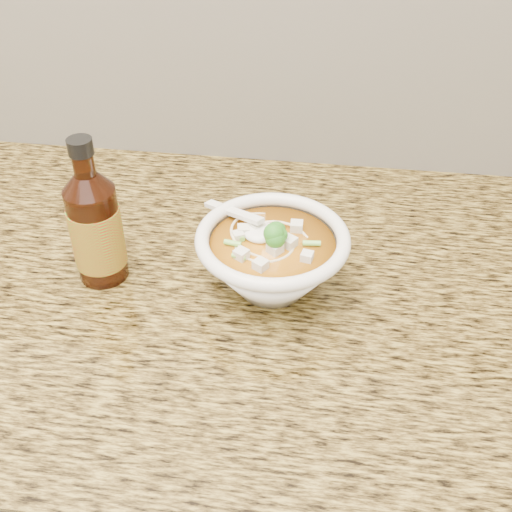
# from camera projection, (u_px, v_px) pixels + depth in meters

# --- Properties ---
(cabinet) EXTENTS (4.00, 0.65, 0.86)m
(cabinet) POSITION_uv_depth(u_px,v_px,m) (95.00, 466.00, 1.14)
(cabinet) COLOR #321D0F
(cabinet) RESTS_ON ground
(counter_slab) EXTENTS (4.00, 0.68, 0.04)m
(counter_slab) POSITION_uv_depth(u_px,v_px,m) (42.00, 273.00, 0.86)
(counter_slab) COLOR olive
(counter_slab) RESTS_ON cabinet
(soup_bowl) EXTENTS (0.19, 0.19, 0.10)m
(soup_bowl) POSITION_uv_depth(u_px,v_px,m) (272.00, 260.00, 0.78)
(soup_bowl) COLOR white
(soup_bowl) RESTS_ON counter_slab
(hot_sauce_bottle) EXTENTS (0.07, 0.07, 0.20)m
(hot_sauce_bottle) POSITION_uv_depth(u_px,v_px,m) (96.00, 228.00, 0.78)
(hot_sauce_bottle) COLOR #341307
(hot_sauce_bottle) RESTS_ON counter_slab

